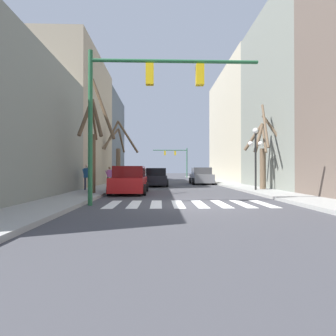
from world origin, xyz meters
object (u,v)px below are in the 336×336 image
car_parked_right_far (201,176)px  car_parked_right_near (159,174)px  street_lamp_right_corner (256,146)px  street_tree_right_far (93,145)px  traffic_signal_near (140,93)px  car_parked_left_far (147,175)px  car_at_intersection (130,181)px  pedestrian_on_left_sidewalk (110,175)px  car_driving_toward_lane (156,178)px  street_tree_left_far (119,153)px  street_tree_right_near (263,152)px  pedestrian_waiting_at_curb (87,175)px  traffic_signal_far (177,156)px

car_parked_right_far → car_parked_right_near: 16.86m
street_lamp_right_corner → street_tree_right_far: 10.06m
traffic_signal_near → car_parked_left_far: 27.33m
car_at_intersection → pedestrian_on_left_sidewalk: bearing=24.2°
car_driving_toward_lane → street_tree_left_far: size_ratio=0.78×
street_tree_right_far → car_parked_left_far: bearing=85.5°
car_driving_toward_lane → street_tree_right_near: bearing=48.6°
traffic_signal_near → car_parked_left_far: size_ratio=1.64×
street_lamp_right_corner → pedestrian_waiting_at_curb: street_lamp_right_corner is taller
car_parked_left_far → pedestrian_on_left_sidewalk: bearing=173.1°
pedestrian_on_left_sidewalk → street_tree_left_far: size_ratio=0.26×
pedestrian_on_left_sidewalk → car_parked_right_near: bearing=59.1°
car_parked_right_near → street_lamp_right_corner: bearing=13.6°
street_tree_left_far → street_tree_right_far: street_tree_right_far is taller
traffic_signal_near → car_driving_toward_lane: size_ratio=1.47×
car_at_intersection → car_parked_right_near: (1.64, 26.96, -0.01)m
traffic_signal_near → car_parked_left_far: traffic_signal_near is taller
traffic_signal_near → street_tree_right_far: 5.30m
car_parked_right_far → street_tree_right_far: street_tree_right_far is taller
traffic_signal_far → car_parked_left_far: size_ratio=1.58×
street_tree_right_far → car_parked_right_near: bearing=82.9°
traffic_signal_near → car_at_intersection: size_ratio=1.53×
street_lamp_right_corner → car_driving_toward_lane: 9.80m
street_lamp_right_corner → street_tree_right_far: bearing=-168.6°
street_tree_right_near → traffic_signal_near: bearing=-138.9°
car_at_intersection → street_lamp_right_corner: bearing=-85.5°
street_lamp_right_corner → car_parked_right_far: (-1.92, 10.07, -2.20)m
car_parked_left_far → car_parked_right_far: 12.52m
street_lamp_right_corner → car_parked_right_near: 27.18m
traffic_signal_near → street_lamp_right_corner: bearing=41.1°
pedestrian_on_left_sidewalk → street_tree_left_far: street_tree_left_far is taller
car_parked_right_far → pedestrian_on_left_sidewalk: size_ratio=2.84×
car_parked_right_far → street_tree_right_near: bearing=-164.3°
car_parked_left_far → car_at_intersection: (0.06, -21.61, 0.01)m
traffic_signal_near → street_tree_left_far: (-3.14, 14.55, -1.51)m
car_parked_left_far → car_at_intersection: size_ratio=0.93×
traffic_signal_far → car_at_intersection: size_ratio=1.47×
car_parked_left_far → car_at_intersection: bearing=-179.8°
car_driving_toward_lane → car_at_intersection: (-1.51, -7.62, 0.02)m
pedestrian_on_left_sidewalk → street_lamp_right_corner: bearing=-43.3°
street_tree_right_near → traffic_signal_far: bearing=96.3°
traffic_signal_far → car_parked_right_far: traffic_signal_far is taller
car_driving_toward_lane → car_at_intersection: 7.77m
traffic_signal_near → street_tree_left_far: traffic_signal_near is taller
car_driving_toward_lane → pedestrian_waiting_at_curb: bearing=-33.1°
street_tree_right_far → street_tree_left_far: bearing=91.3°
car_parked_right_far → car_at_intersection: size_ratio=0.97×
car_at_intersection → street_tree_left_far: size_ratio=0.75×
street_lamp_right_corner → street_tree_left_far: (-10.09, 8.48, 0.03)m
street_lamp_right_corner → car_parked_right_far: bearing=100.8°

